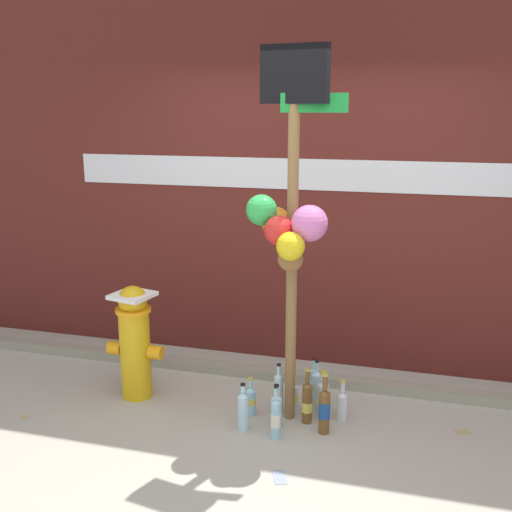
# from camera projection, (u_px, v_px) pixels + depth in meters

# --- Properties ---
(ground_plane) EXTENTS (14.00, 14.00, 0.00)m
(ground_plane) POSITION_uv_depth(u_px,v_px,m) (267.00, 458.00, 3.83)
(ground_plane) COLOR #ADA899
(building_wall) EXTENTS (10.00, 0.21, 3.70)m
(building_wall) POSITION_uv_depth(u_px,v_px,m) (317.00, 146.00, 4.92)
(building_wall) COLOR #561E19
(building_wall) RESTS_ON ground_plane
(curb_strip) EXTENTS (8.00, 0.12, 0.08)m
(curb_strip) POSITION_uv_depth(u_px,v_px,m) (301.00, 377.00, 4.87)
(curb_strip) COLOR gray
(curb_strip) RESTS_ON ground_plane
(memorial_post) EXTENTS (0.64, 0.55, 2.54)m
(memorial_post) POSITION_uv_depth(u_px,v_px,m) (289.00, 207.00, 3.91)
(memorial_post) COLOR olive
(memorial_post) RESTS_ON ground_plane
(fire_hydrant) EXTENTS (0.44, 0.33, 0.88)m
(fire_hydrant) POSITION_uv_depth(u_px,v_px,m) (135.00, 339.00, 4.54)
(fire_hydrant) COLOR gold
(fire_hydrant) RESTS_ON ground_plane
(bottle_0) EXTENTS (0.06, 0.06, 0.34)m
(bottle_0) POSITION_uv_depth(u_px,v_px,m) (313.00, 383.00, 4.53)
(bottle_0) COLOR #93CCE0
(bottle_0) RESTS_ON ground_plane
(bottle_1) EXTENTS (0.06, 0.06, 0.38)m
(bottle_1) POSITION_uv_depth(u_px,v_px,m) (276.00, 418.00, 4.01)
(bottle_1) COLOR #93CCE0
(bottle_1) RESTS_ON ground_plane
(bottle_2) EXTENTS (0.07, 0.07, 0.30)m
(bottle_2) POSITION_uv_depth(u_px,v_px,m) (294.00, 395.00, 4.41)
(bottle_2) COLOR silver
(bottle_2) RESTS_ON ground_plane
(bottle_3) EXTENTS (0.07, 0.07, 0.34)m
(bottle_3) POSITION_uv_depth(u_px,v_px,m) (243.00, 410.00, 4.13)
(bottle_3) COLOR #B2DBEA
(bottle_3) RESTS_ON ground_plane
(bottle_4) EXTENTS (0.08, 0.08, 0.32)m
(bottle_4) POSITION_uv_depth(u_px,v_px,m) (276.00, 410.00, 4.16)
(bottle_4) COLOR #B2DBEA
(bottle_4) RESTS_ON ground_plane
(bottle_5) EXTENTS (0.07, 0.07, 0.40)m
(bottle_5) POSITION_uv_depth(u_px,v_px,m) (307.00, 402.00, 4.22)
(bottle_5) COLOR brown
(bottle_5) RESTS_ON ground_plane
(bottle_6) EXTENTS (0.07, 0.07, 0.30)m
(bottle_6) POSITION_uv_depth(u_px,v_px,m) (342.00, 404.00, 4.26)
(bottle_6) COLOR silver
(bottle_6) RESTS_ON ground_plane
(bottle_7) EXTENTS (0.07, 0.07, 0.38)m
(bottle_7) POSITION_uv_depth(u_px,v_px,m) (279.00, 393.00, 4.35)
(bottle_7) COLOR #B2DBEA
(bottle_7) RESTS_ON ground_plane
(bottle_8) EXTENTS (0.08, 0.08, 0.38)m
(bottle_8) POSITION_uv_depth(u_px,v_px,m) (316.00, 389.00, 4.41)
(bottle_8) COLOR #B2DBEA
(bottle_8) RESTS_ON ground_plane
(bottle_9) EXTENTS (0.08, 0.08, 0.28)m
(bottle_9) POSITION_uv_depth(u_px,v_px,m) (251.00, 400.00, 4.34)
(bottle_9) COLOR #93CCE0
(bottle_9) RESTS_ON ground_plane
(bottle_10) EXTENTS (0.08, 0.08, 0.35)m
(bottle_10) POSITION_uv_depth(u_px,v_px,m) (323.00, 398.00, 4.30)
(bottle_10) COLOR silver
(bottle_10) RESTS_ON ground_plane
(bottle_11) EXTENTS (0.08, 0.08, 0.43)m
(bottle_11) POSITION_uv_depth(u_px,v_px,m) (324.00, 409.00, 4.08)
(bottle_11) COLOR brown
(bottle_11) RESTS_ON ground_plane
(litter_0) EXTENTS (0.12, 0.10, 0.01)m
(litter_0) POSITION_uv_depth(u_px,v_px,m) (463.00, 432.00, 4.12)
(litter_0) COLOR tan
(litter_0) RESTS_ON ground_plane
(litter_1) EXTENTS (0.12, 0.16, 0.01)m
(litter_1) POSITION_uv_depth(u_px,v_px,m) (280.00, 477.00, 3.62)
(litter_1) COLOR #8C99B2
(litter_1) RESTS_ON ground_plane
(litter_2) EXTENTS (0.08, 0.09, 0.01)m
(litter_2) POSITION_uv_depth(u_px,v_px,m) (25.00, 417.00, 4.32)
(litter_2) COLOR tan
(litter_2) RESTS_ON ground_plane
(litter_3) EXTENTS (0.13, 0.13, 0.01)m
(litter_3) POSITION_uv_depth(u_px,v_px,m) (390.00, 387.00, 4.77)
(litter_3) COLOR tan
(litter_3) RESTS_ON ground_plane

